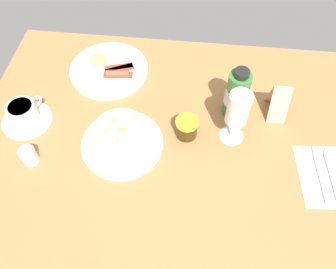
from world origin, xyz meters
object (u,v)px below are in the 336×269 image
(porridge_bowl, at_px, (121,138))
(cutlery_setting, at_px, (325,174))
(wine_glass, at_px, (238,111))
(sauce_bottle_green, at_px, (237,94))
(coffee_cup, at_px, (24,114))
(jam_jar, at_px, (187,128))
(menu_card, at_px, (279,100))
(creamer_jug, at_px, (29,156))
(breakfast_plate, at_px, (109,69))

(porridge_bowl, distance_m, cutlery_setting, 0.54)
(porridge_bowl, bearing_deg, wine_glass, 12.03)
(sauce_bottle_green, bearing_deg, coffee_cup, -170.55)
(cutlery_setting, distance_m, jam_jar, 0.38)
(jam_jar, relative_size, menu_card, 0.58)
(cutlery_setting, height_order, wine_glass, wine_glass)
(creamer_jug, relative_size, jam_jar, 0.84)
(wine_glass, distance_m, sauce_bottle_green, 0.10)
(menu_card, bearing_deg, creamer_jug, -159.88)
(porridge_bowl, height_order, wine_glass, wine_glass)
(porridge_bowl, relative_size, coffee_cup, 1.58)
(creamer_jug, relative_size, wine_glass, 0.31)
(creamer_jug, bearing_deg, porridge_bowl, 17.94)
(menu_card, bearing_deg, wine_glass, -141.11)
(porridge_bowl, bearing_deg, breakfast_plate, 109.11)
(cutlery_setting, height_order, menu_card, menu_card)
(wine_glass, xyz_separation_m, menu_card, (0.13, 0.10, -0.06))
(wine_glass, xyz_separation_m, breakfast_plate, (-0.39, 0.21, -0.10))
(coffee_cup, relative_size, menu_card, 1.32)
(coffee_cup, bearing_deg, sauce_bottle_green, 9.45)
(coffee_cup, xyz_separation_m, wine_glass, (0.58, 0.01, 0.08))
(coffee_cup, distance_m, breakfast_plate, 0.29)
(wine_glass, bearing_deg, cutlery_setting, -21.66)
(porridge_bowl, height_order, creamer_jug, porridge_bowl)
(porridge_bowl, bearing_deg, creamer_jug, -162.06)
(cutlery_setting, xyz_separation_m, coffee_cup, (-0.82, 0.09, 0.03))
(sauce_bottle_green, bearing_deg, breakfast_plate, 162.77)
(wine_glass, relative_size, sauce_bottle_green, 1.03)
(creamer_jug, distance_m, menu_card, 0.69)
(creamer_jug, relative_size, breakfast_plate, 0.21)
(creamer_jug, distance_m, wine_glass, 0.55)
(cutlery_setting, bearing_deg, porridge_bowl, 176.46)
(cutlery_setting, height_order, creamer_jug, creamer_jug)
(creamer_jug, height_order, jam_jar, jam_jar)
(porridge_bowl, distance_m, menu_card, 0.45)
(porridge_bowl, distance_m, coffee_cup, 0.29)
(breakfast_plate, xyz_separation_m, menu_card, (0.51, -0.11, 0.04))
(cutlery_setting, relative_size, jam_jar, 3.07)
(cutlery_setting, xyz_separation_m, sauce_bottle_green, (-0.24, 0.18, 0.07))
(porridge_bowl, xyz_separation_m, sauce_bottle_green, (0.30, 0.15, 0.04))
(coffee_cup, xyz_separation_m, sauce_bottle_green, (0.59, 0.10, 0.05))
(creamer_jug, xyz_separation_m, sauce_bottle_green, (0.53, 0.23, 0.05))
(sauce_bottle_green, relative_size, menu_card, 1.54)
(menu_card, bearing_deg, sauce_bottle_green, -174.18)
(menu_card, bearing_deg, jam_jar, -156.68)
(cutlery_setting, distance_m, coffee_cup, 0.83)
(coffee_cup, bearing_deg, wine_glass, 0.89)
(porridge_bowl, relative_size, jam_jar, 3.58)
(coffee_cup, height_order, jam_jar, coffee_cup)
(coffee_cup, distance_m, menu_card, 0.72)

